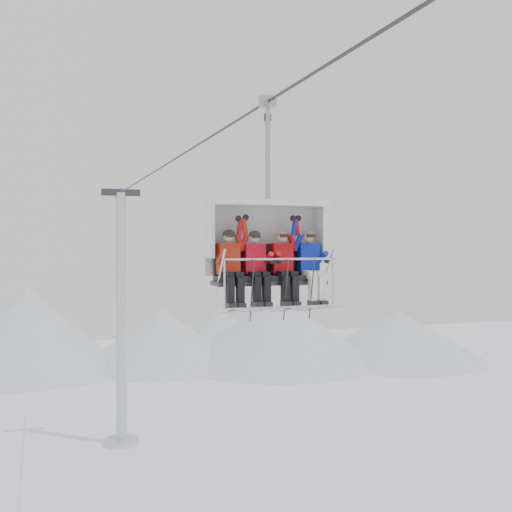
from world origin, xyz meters
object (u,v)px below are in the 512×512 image
object	(u,v)px
lift_tower_right	(121,335)
chairlift_carrier	(265,241)
skier_center_right	(284,265)
skier_far_right	(310,265)
skier_far_left	(230,266)
skier_center_left	(256,266)

from	to	relation	value
lift_tower_right	chairlift_carrier	size ratio (longest dim) A/B	3.38
skier_center_right	skier_far_right	world-z (taller)	same
lift_tower_right	skier_far_left	bearing A→B (deg)	-92.00
lift_tower_right	skier_far_left	world-z (taller)	lift_tower_right
lift_tower_right	skier_center_left	distance (m)	23.29
chairlift_carrier	skier_far_left	distance (m)	0.97
skier_center_right	skier_far_left	bearing A→B (deg)	180.00
chairlift_carrier	skier_far_left	bearing A→B (deg)	-159.13
chairlift_carrier	skier_far_right	world-z (taller)	chairlift_carrier
skier_center_left	lift_tower_right	bearing A→B (deg)	89.27
chairlift_carrier	skier_center_left	size ratio (longest dim) A/B	2.36
skier_far_left	skier_center_right	bearing A→B (deg)	0.00
lift_tower_right	skier_far_right	xyz separation A→B (m)	(0.81, -22.87, 4.42)
lift_tower_right	skier_center_left	xyz separation A→B (m)	(-0.29, -22.87, 4.41)
skier_center_left	skier_center_right	xyz separation A→B (m)	(0.55, 0.00, 0.01)
skier_center_right	skier_far_right	xyz separation A→B (m)	(0.55, 0.00, 0.00)
skier_center_right	lift_tower_right	bearing A→B (deg)	90.65
lift_tower_right	skier_far_right	world-z (taller)	lift_tower_right
skier_far_left	lift_tower_right	bearing A→B (deg)	88.00
skier_center_left	skier_far_right	xyz separation A→B (m)	(1.10, 0.00, 0.01)
skier_far_right	lift_tower_right	bearing A→B (deg)	92.03
skier_far_right	chairlift_carrier	bearing A→B (deg)	159.40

